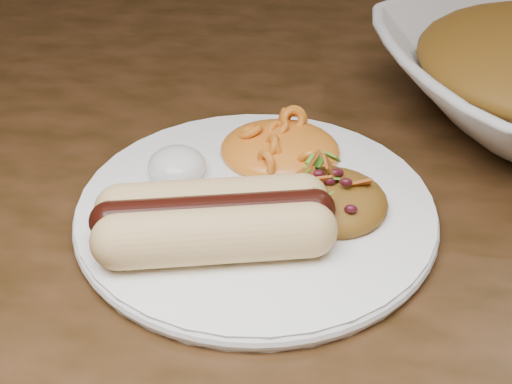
# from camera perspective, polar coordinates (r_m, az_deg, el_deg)

# --- Properties ---
(table) EXTENTS (1.60, 0.90, 0.75)m
(table) POSITION_cam_1_polar(r_m,az_deg,el_deg) (0.63, -3.76, -5.35)
(table) COLOR #492B18
(table) RESTS_ON floor
(plate) EXTENTS (0.33, 0.33, 0.01)m
(plate) POSITION_cam_1_polar(r_m,az_deg,el_deg) (0.52, 0.00, -1.49)
(plate) COLOR white
(plate) RESTS_ON table
(hotdog) EXTENTS (0.14, 0.10, 0.04)m
(hotdog) POSITION_cam_1_polar(r_m,az_deg,el_deg) (0.47, -3.40, -2.17)
(hotdog) COLOR #E1B47F
(hotdog) RESTS_ON plate
(mac_and_cheese) EXTENTS (0.12, 0.12, 0.04)m
(mac_and_cheese) POSITION_cam_1_polar(r_m,az_deg,el_deg) (0.56, 1.96, 4.61)
(mac_and_cheese) COLOR orange
(mac_and_cheese) RESTS_ON plate
(sour_cream) EXTENTS (0.06, 0.06, 0.03)m
(sour_cream) POSITION_cam_1_polar(r_m,az_deg,el_deg) (0.55, -6.39, 2.57)
(sour_cream) COLOR silver
(sour_cream) RESTS_ON plate
(taco_salad) EXTENTS (0.08, 0.08, 0.04)m
(taco_salad) POSITION_cam_1_polar(r_m,az_deg,el_deg) (0.51, 6.08, -0.04)
(taco_salad) COLOR #9D290E
(taco_salad) RESTS_ON plate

